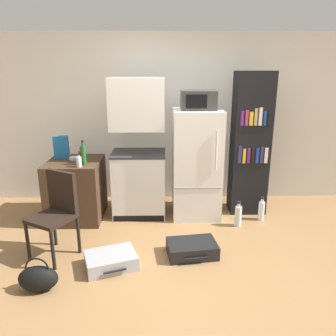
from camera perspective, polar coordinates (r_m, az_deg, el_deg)
The scene contains 19 objects.
ground_plane at distance 3.50m, azimuth 1.41°, elevation -16.85°, with size 24.00×24.00×0.00m, color olive.
wall_back at distance 4.98m, azimuth 2.86°, elevation 8.51°, with size 6.40×0.10×2.46m.
side_table at distance 4.57m, azimuth -15.67°, elevation -3.61°, with size 0.69×0.75×0.80m.
kitchen_hutch at distance 4.40m, azimuth -5.16°, elevation 2.43°, with size 0.71×0.55×1.85m.
refrigerator at distance 4.41m, azimuth 4.99°, elevation 0.69°, with size 0.63×0.63×1.45m.
microwave at distance 4.26m, azimuth 5.28°, elevation 11.68°, with size 0.44×0.36×0.24m.
bookshelf at distance 4.60m, azimuth 14.10°, elevation 4.01°, with size 0.48×0.37×1.93m.
bottle_milk_white at distance 4.75m, azimuth -16.93°, elevation 3.03°, with size 0.06×0.06×0.18m.
bottle_green_tall at distance 4.20m, azimuth -14.51°, elevation 2.28°, with size 0.06×0.06×0.31m.
bottle_ketchup_red at distance 4.31m, azimuth -14.76°, elevation 1.96°, with size 0.09×0.09×0.20m.
bottle_clear_short at distance 4.13m, azimuth -15.27°, elevation 1.08°, with size 0.07×0.07×0.16m.
bowl at distance 4.51m, azimuth -16.02°, elevation 1.64°, with size 0.13×0.13×0.03m.
cereal_box at distance 4.61m, azimuth -18.11°, elevation 3.49°, with size 0.19×0.07×0.30m.
chair at distance 3.69m, azimuth -18.75°, elevation -6.49°, with size 0.54×0.54×0.92m.
suitcase_large_flat at distance 3.67m, azimuth 4.19°, elevation -13.82°, with size 0.57×0.43×0.15m.
suitcase_small_flat at distance 3.51m, azimuth -9.91°, elevation -15.58°, with size 0.59×0.51×0.15m.
handbag at distance 3.35m, azimuth -21.67°, elevation -17.41°, with size 0.36×0.20×0.33m.
water_bottle_front at distance 4.34m, azimuth 12.12°, elevation -8.11°, with size 0.09×0.09×0.34m.
water_bottle_middle at distance 4.59m, azimuth 15.95°, elevation -7.07°, with size 0.08×0.08×0.33m.
Camera 1 is at (-0.14, -2.92, 1.93)m, focal length 35.00 mm.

